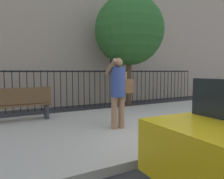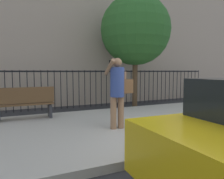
{
  "view_description": "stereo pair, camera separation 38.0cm",
  "coord_description": "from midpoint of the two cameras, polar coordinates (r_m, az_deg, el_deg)",
  "views": [
    {
      "loc": [
        -3.72,
        -2.63,
        1.55
      ],
      "look_at": [
        -1.12,
        2.06,
        1.09
      ],
      "focal_mm": 33.84,
      "sensor_mm": 36.0,
      "label": 1
    },
    {
      "loc": [
        -3.38,
        -2.81,
        1.55
      ],
      "look_at": [
        -1.12,
        2.06,
        1.09
      ],
      "focal_mm": 33.84,
      "sensor_mm": 36.0,
      "label": 2
    }
  ],
  "objects": [
    {
      "name": "street_bench",
      "position": [
        6.52,
        -24.94,
        -3.47
      ],
      "size": [
        1.6,
        0.45,
        0.95
      ],
      "color": "brown",
      "rests_on": "sidewalk"
    },
    {
      "name": "sidewalk",
      "position": [
        6.24,
        6.75,
        -8.77
      ],
      "size": [
        28.0,
        4.4,
        0.15
      ],
      "primitive_type": "cube",
      "color": "#B2ADA3",
      "rests_on": "ground"
    },
    {
      "name": "street_tree_near",
      "position": [
        9.17,
        3.42,
        15.59
      ],
      "size": [
        2.9,
        2.9,
        4.71
      ],
      "color": "#4C3823",
      "rests_on": "ground"
    },
    {
      "name": "iron_fence",
      "position": [
        9.34,
        -6.55,
        1.65
      ],
      "size": [
        12.03,
        0.04,
        1.6
      ],
      "color": "black",
      "rests_on": "ground"
    },
    {
      "name": "ground_plane",
      "position": [
        4.73,
        23.0,
        -14.6
      ],
      "size": [
        60.0,
        60.0,
        0.0
      ],
      "primitive_type": "plane",
      "color": "#28282B"
    },
    {
      "name": "pedestrian_on_phone",
      "position": [
        5.12,
        -0.25,
        0.47
      ],
      "size": [
        0.65,
        0.5,
        1.72
      ],
      "color": "#936B4C",
      "rests_on": "sidewalk"
    }
  ]
}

